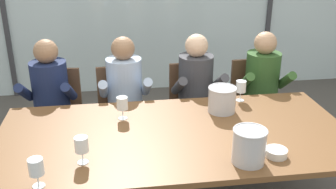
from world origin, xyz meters
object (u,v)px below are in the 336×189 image
(wine_glass_near_bucket, at_px, (241,87))
(ice_bucket_secondary, at_px, (249,145))
(wine_glass_center_pour, at_px, (82,146))
(person_navy_polo, at_px, (49,99))
(tasting_bowl, at_px, (276,153))
(chair_center, at_px, (193,102))
(wine_glass_by_left_taster, at_px, (122,104))
(chair_left_of_center, at_px, (121,106))
(wine_glass_by_right_taster, at_px, (36,168))
(person_pale_blue_shirt, at_px, (125,95))
(chair_right_of_center, at_px, (254,97))
(chair_near_curtain, at_px, (57,109))
(dining_table, at_px, (175,140))
(person_charcoal_jacket, at_px, (198,91))
(person_olive_shirt, at_px, (264,87))
(ice_bucket_primary, at_px, (222,99))

(wine_glass_near_bucket, bearing_deg, ice_bucket_secondary, -104.84)
(wine_glass_center_pour, bearing_deg, ice_bucket_secondary, -7.59)
(person_navy_polo, height_order, tasting_bowl, person_navy_polo)
(chair_center, relative_size, wine_glass_by_left_taster, 5.06)
(chair_left_of_center, bearing_deg, wine_glass_by_right_taster, -113.02)
(person_pale_blue_shirt, relative_size, wine_glass_by_right_taster, 6.90)
(chair_right_of_center, distance_m, person_navy_polo, 1.96)
(chair_left_of_center, height_order, wine_glass_center_pour, wine_glass_center_pour)
(chair_near_curtain, bearing_deg, wine_glass_near_bucket, -11.87)
(wine_glass_near_bucket, height_order, wine_glass_center_pour, same)
(ice_bucket_secondary, distance_m, wine_glass_by_left_taster, 1.03)
(chair_right_of_center, bearing_deg, wine_glass_near_bucket, -123.68)
(dining_table, xyz_separation_m, person_charcoal_jacket, (0.35, 0.87, 0.01))
(chair_right_of_center, relative_size, person_olive_shirt, 0.73)
(person_navy_polo, bearing_deg, chair_left_of_center, 16.85)
(person_pale_blue_shirt, relative_size, wine_glass_by_left_taster, 6.90)
(ice_bucket_primary, bearing_deg, chair_near_curtain, 152.63)
(chair_near_curtain, height_order, wine_glass_center_pour, wine_glass_center_pour)
(chair_near_curtain, xyz_separation_m, person_charcoal_jacket, (1.30, -0.15, 0.17))
(dining_table, relative_size, ice_bucket_secondary, 11.18)
(chair_left_of_center, bearing_deg, tasting_bowl, -61.01)
(chair_center, height_order, wine_glass_by_right_taster, wine_glass_by_right_taster)
(person_charcoal_jacket, relative_size, wine_glass_by_right_taster, 6.90)
(person_charcoal_jacket, relative_size, person_olive_shirt, 1.00)
(dining_table, height_order, person_olive_shirt, person_olive_shirt)
(chair_near_curtain, relative_size, tasting_bowl, 6.34)
(person_charcoal_jacket, bearing_deg, dining_table, -116.58)
(chair_center, xyz_separation_m, wine_glass_by_right_taster, (-1.18, -1.52, 0.34))
(chair_center, xyz_separation_m, wine_glass_by_left_taster, (-0.69, -0.72, 0.34))
(chair_center, distance_m, person_olive_shirt, 0.69)
(tasting_bowl, distance_m, wine_glass_near_bucket, 0.89)
(chair_near_curtain, bearing_deg, person_navy_polo, -97.18)
(chair_center, distance_m, tasting_bowl, 1.44)
(chair_right_of_center, height_order, ice_bucket_secondary, ice_bucket_secondary)
(wine_glass_by_left_taster, xyz_separation_m, wine_glass_near_bucket, (0.98, 0.21, 0.00))
(person_olive_shirt, distance_m, wine_glass_center_pour, 1.99)
(chair_right_of_center, bearing_deg, tasting_bowl, -107.15)
(ice_bucket_primary, bearing_deg, wine_glass_center_pour, -149.74)
(chair_right_of_center, height_order, wine_glass_by_left_taster, wine_glass_by_left_taster)
(chair_left_of_center, relative_size, chair_center, 1.00)
(chair_right_of_center, distance_m, tasting_bowl, 1.50)
(wine_glass_near_bucket, bearing_deg, person_pale_blue_shirt, 158.21)
(dining_table, distance_m, wine_glass_near_bucket, 0.82)
(person_navy_polo, bearing_deg, ice_bucket_secondary, -38.48)
(wine_glass_center_pour, bearing_deg, person_pale_blue_shirt, 75.50)
(dining_table, bearing_deg, chair_left_of_center, 109.53)
(dining_table, height_order, wine_glass_center_pour, wine_glass_center_pour)
(person_pale_blue_shirt, bearing_deg, chair_center, 11.19)
(dining_table, xyz_separation_m, wine_glass_near_bucket, (0.63, 0.49, 0.18))
(dining_table, bearing_deg, person_charcoal_jacket, 68.08)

